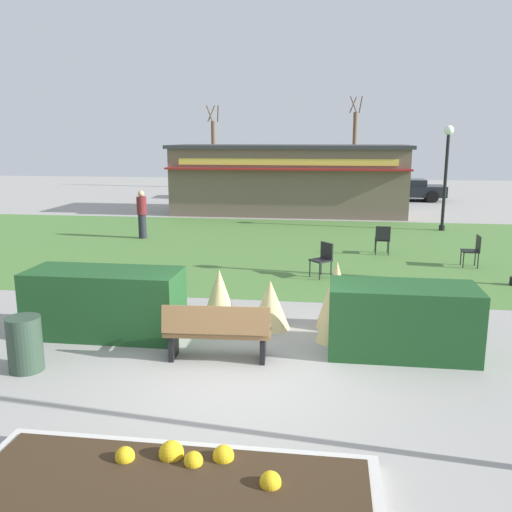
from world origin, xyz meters
The scene contains 21 objects.
ground_plane centered at (0.00, 0.00, 0.00)m, with size 80.00×80.00×0.00m, color #999691.
lawn_patch centered at (0.00, 9.90, 0.00)m, with size 36.00×12.00×0.01m, color #4C7A38.
park_bench centered at (-0.51, 0.52, 0.48)m, with size 1.73×0.62×0.95m.
hedge_left centered at (-2.76, 1.41, 0.60)m, with size 2.74×1.10×1.20m, color #1E4C23.
hedge_right centered at (2.44, 1.22, 0.58)m, with size 2.38×1.10×1.17m, color #1E4C23.
ornamental_grass_behind_left centered at (1.38, 2.41, 0.64)m, with size 0.74×0.74×1.28m, color #D1BC7F.
ornamental_grass_behind_right centered at (1.39, 1.68, 0.57)m, with size 0.73×0.73×1.14m, color #D1BC7F.
ornamental_grass_behind_center centered at (-0.82, 2.24, 0.54)m, with size 0.74×0.74×1.08m, color #D1BC7F.
ornamental_grass_behind_far centered at (0.15, 2.18, 0.46)m, with size 0.74×0.74×0.91m, color #D1BC7F.
lamppost_far centered at (5.48, 14.00, 2.50)m, with size 0.36×0.36×3.95m.
trash_bin centered at (-3.35, -0.25, 0.43)m, with size 0.52×0.52×0.85m, color #2D4233.
food_kiosk centered at (-0.76, 18.05, 1.59)m, with size 10.85×4.02×3.16m.
cafe_chair_west centered at (2.81, 9.16, 0.53)m, with size 0.45×0.45×0.89m.
cafe_chair_east centered at (1.07, 6.16, 0.53)m, with size 0.62×0.62×0.89m.
cafe_chair_center centered at (5.15, 7.82, 0.53)m, with size 0.46×0.46×0.89m.
person_strolling centered at (-5.36, 10.84, 0.86)m, with size 0.34×0.34×1.69m.
parked_car_west_slot centered at (-5.55, 24.23, 0.64)m, with size 4.32×2.28×1.20m.
parked_car_center_slot centered at (-0.12, 24.23, 0.64)m, with size 4.34×2.33×1.20m.
parked_car_east_slot centered at (5.36, 24.24, 0.64)m, with size 4.22×2.09×1.20m.
tree_left_bg centered at (2.73, 32.21, 2.77)m, with size 0.91×0.96×6.26m.
tree_right_bg centered at (-7.01, 30.49, 2.46)m, with size 0.91×0.96×5.65m.
Camera 1 is at (1.23, -7.58, 3.52)m, focal length 38.44 mm.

